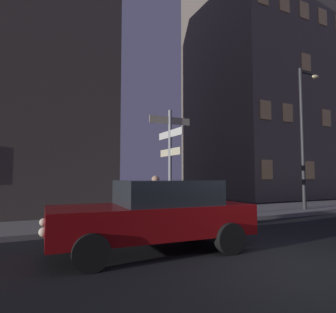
# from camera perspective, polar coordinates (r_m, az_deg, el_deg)

# --- Properties ---
(ground_plane) EXTENTS (80.00, 80.00, 0.00)m
(ground_plane) POSITION_cam_1_polar(r_m,az_deg,el_deg) (5.81, 25.31, -19.39)
(ground_plane) COLOR black
(sidewalk_kerb) EXTENTS (40.00, 3.42, 0.14)m
(sidewalk_kerb) POSITION_cam_1_polar(r_m,az_deg,el_deg) (10.80, -2.13, -12.00)
(sidewalk_kerb) COLOR gray
(sidewalk_kerb) RESTS_ON ground_plane
(signpost) EXTENTS (1.50, 1.71, 3.67)m
(signpost) POSITION_cam_1_polar(r_m,az_deg,el_deg) (9.66, 0.41, 0.66)
(signpost) COLOR gray
(signpost) RESTS_ON sidewalk_kerb
(street_lamp) EXTENTS (1.30, 0.28, 6.37)m
(street_lamp) POSITION_cam_1_polar(r_m,az_deg,el_deg) (14.55, 25.27, 5.38)
(street_lamp) COLOR #2D2D30
(street_lamp) RESTS_ON sidewalk_kerb
(car_far_trailing) EXTENTS (4.37, 2.03, 1.50)m
(car_far_trailing) POSITION_cam_1_polar(r_m,az_deg,el_deg) (6.31, -2.43, -11.16)
(car_far_trailing) COLOR maroon
(car_far_trailing) RESTS_ON ground_plane
(cyclist) EXTENTS (1.82, 0.37, 1.61)m
(cyclist) POSITION_cam_1_polar(r_m,az_deg,el_deg) (8.11, -2.15, -9.86)
(cyclist) COLOR black
(cyclist) RESTS_ON ground_plane
(building_right_block) EXTENTS (9.60, 9.20, 21.64)m
(building_right_block) POSITION_cam_1_polar(r_m,az_deg,el_deg) (26.44, 17.28, 16.69)
(building_right_block) COLOR #6B6056
(building_right_block) RESTS_ON ground_plane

